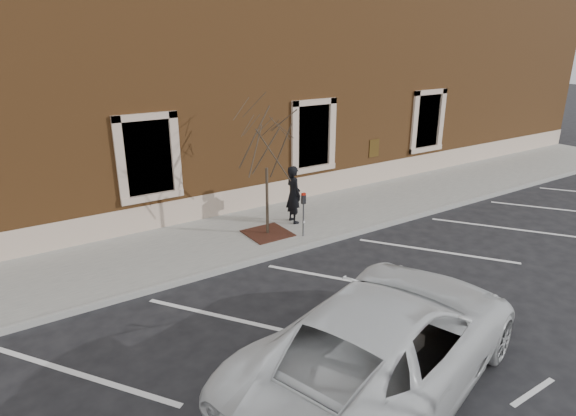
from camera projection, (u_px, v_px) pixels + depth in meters
ground at (300, 250)px, 13.72m from camera, size 120.00×120.00×0.00m
sidewalk_near at (268, 229)px, 15.07m from camera, size 40.00×3.50×0.15m
curb_near at (301, 248)px, 13.65m from camera, size 40.00×0.12×0.15m
parking_stripes at (350, 281)px, 11.99m from camera, size 28.00×4.40×0.01m
building_civic at (186, 85)px, 18.47m from camera, size 40.00×8.62×8.00m
man at (294, 194)px, 15.12m from camera, size 0.51×0.71×1.84m
parking_meter at (303, 206)px, 14.01m from camera, size 0.12×0.09×1.34m
tree_grate at (268, 233)px, 14.48m from camera, size 1.25×1.25×0.03m
sapling at (266, 149)px, 13.62m from camera, size 2.23×2.23×3.71m
white_truck at (387, 339)px, 8.17m from camera, size 6.96×4.71×1.77m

